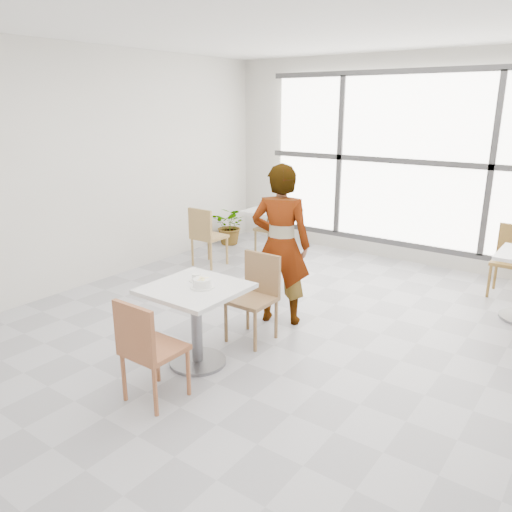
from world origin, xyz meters
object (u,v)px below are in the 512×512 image
Objects in this scene: chair_near at (146,345)px; bg_table_left at (271,227)px; person at (281,245)px; chair_far at (256,291)px; oatmeal_bowl at (202,283)px; bg_chair_left_near at (205,233)px; coffee_cup at (196,278)px; plant_left at (231,226)px; bg_chair_left_far at (275,223)px; main_table at (196,310)px.

chair_near is 1.16× the size of bg_table_left.
bg_table_left is at bearing -74.97° from person.
chair_far reaches higher than oatmeal_bowl.
bg_chair_left_near is at bearing -48.39° from person.
coffee_cup is (-0.21, 0.81, 0.28)m from chair_near.
bg_table_left is at bearing 121.27° from chair_far.
chair_near is at bearing 69.36° from person.
plant_left is (-2.44, 2.62, -0.18)m from chair_far.
coffee_cup is 0.18× the size of bg_chair_left_near.
bg_chair_left_near is (-1.77, 2.10, -0.28)m from coffee_cup.
chair_near is 1.00× the size of bg_chair_left_far.
person reaches higher than main_table.
chair_near and bg_chair_left_far have the same top height.
bg_chair_left_far is (-1.51, 2.56, 0.00)m from chair_far.
chair_far reaches higher than plant_left.
chair_far is 5.47× the size of coffee_cup.
bg_chair_left_near reaches higher than bg_table_left.
oatmeal_bowl reaches higher than bg_table_left.
bg_chair_left_near reaches higher than coffee_cup.
chair_far is 1.16× the size of bg_table_left.
chair_far is 0.73m from coffee_cup.
oatmeal_bowl is 0.32× the size of plant_left.
chair_near is 0.77m from oatmeal_bowl.
chair_near is 5.47× the size of coffee_cup.
person is 2.58m from bg_chair_left_far.
bg_chair_left_far reaches higher than main_table.
person is at bearing 89.26° from oatmeal_bowl.
main_table is 0.92× the size of chair_near.
bg_chair_left_far is (-1.40, 3.32, -0.02)m from main_table.
person is 2.20m from bg_chair_left_near.
plant_left is (-2.40, 3.36, -0.47)m from oatmeal_bowl.
oatmeal_bowl is (-0.04, -0.74, 0.29)m from chair_far.
chair_near is 1.00× the size of chair_far.
coffee_cup is 3.29m from bg_table_left.
coffee_cup is 0.09× the size of person.
main_table is 3.81× the size of oatmeal_bowl.
coffee_cup is at bearing -55.54° from plant_left.
chair_far is at bearing -59.49° from bg_chair_left_far.
chair_far is at bearing 72.65° from coffee_cup.
bg_chair_left_near is (-1.86, 2.22, -0.02)m from main_table.
bg_chair_left_far is (-1.31, 3.20, -0.28)m from coffee_cup.
person is 2.30× the size of bg_table_left.
person reaches higher than bg_chair_left_far.
person is 1.98× the size of bg_chair_left_far.
chair_far is 0.50× the size of person.
main_table is at bearing -80.32° from chair_near.
main_table is at bearing -52.42° from coffee_cup.
bg_table_left is at bearing -71.03° from bg_chair_left_far.
main_table is 3.42m from bg_table_left.
bg_chair_left_far is at bearing 108.97° from bg_table_left.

